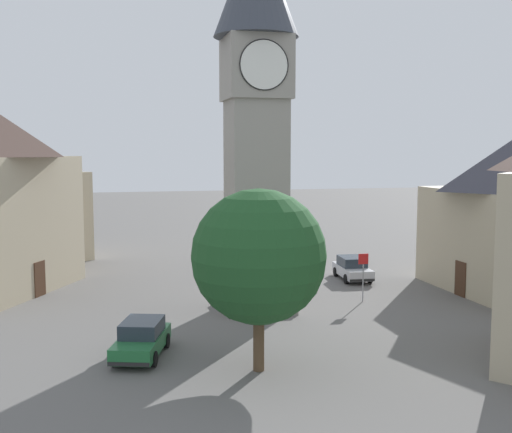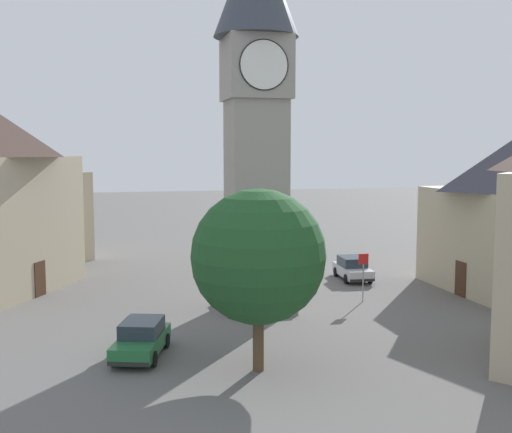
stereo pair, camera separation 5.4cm
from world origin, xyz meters
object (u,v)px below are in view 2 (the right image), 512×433
(tree, at_px, (258,257))
(road_sign, at_px, (363,269))
(car_blue_kerb, at_px, (353,268))
(car_red_corner, at_px, (246,269))
(pedestrian, at_px, (243,256))
(building_shop_left, at_px, (29,196))
(clock_tower, at_px, (256,85))
(car_silver_kerb, at_px, (141,339))

(tree, xyz_separation_m, road_sign, (8.59, 9.52, -2.68))
(car_blue_kerb, relative_size, road_sign, 1.52)
(car_red_corner, distance_m, pedestrian, 3.69)
(building_shop_left, bearing_deg, clock_tower, -54.22)
(tree, distance_m, road_sign, 13.10)
(pedestrian, xyz_separation_m, building_shop_left, (-15.42, 7.50, 4.15))
(car_red_corner, relative_size, pedestrian, 2.63)
(clock_tower, bearing_deg, tree, -103.27)
(clock_tower, height_order, car_red_corner, clock_tower)
(car_blue_kerb, relative_size, tree, 0.59)
(clock_tower, xyz_separation_m, road_sign, (6.37, 0.14, -10.21))
(car_silver_kerb, xyz_separation_m, pedestrian, (8.41, 17.91, 0.25))
(car_blue_kerb, height_order, car_silver_kerb, same)
(car_blue_kerb, relative_size, car_silver_kerb, 0.96)
(building_shop_left, distance_m, road_sign, 27.60)
(road_sign, bearing_deg, clock_tower, -178.78)
(car_silver_kerb, distance_m, building_shop_left, 26.73)
(car_red_corner, bearing_deg, building_shop_left, 143.14)
(car_red_corner, bearing_deg, tree, -101.41)
(car_red_corner, distance_m, building_shop_left, 19.08)
(car_silver_kerb, xyz_separation_m, car_red_corner, (7.85, 14.27, 0.00))
(car_red_corner, xyz_separation_m, tree, (-3.46, -17.14, 3.82))
(car_blue_kerb, distance_m, building_shop_left, 25.67)
(car_red_corner, relative_size, building_shop_left, 0.44)
(car_silver_kerb, bearing_deg, pedestrian, 64.84)
(car_red_corner, xyz_separation_m, pedestrian, (0.56, 3.64, 0.25))
(car_red_corner, relative_size, road_sign, 1.59)
(car_red_corner, height_order, tree, tree)
(pedestrian, bearing_deg, car_red_corner, -98.80)
(car_red_corner, bearing_deg, car_silver_kerb, -118.81)
(car_red_corner, height_order, road_sign, road_sign)
(car_red_corner, distance_m, tree, 17.89)
(clock_tower, height_order, building_shop_left, clock_tower)
(car_blue_kerb, bearing_deg, building_shop_left, 149.65)
(car_silver_kerb, xyz_separation_m, building_shop_left, (-7.01, 25.41, 4.40))
(car_blue_kerb, height_order, road_sign, road_sign)
(pedestrian, xyz_separation_m, tree, (-4.02, -20.77, 3.57))
(pedestrian, relative_size, tree, 0.23)
(tree, bearing_deg, car_silver_kerb, 146.90)
(clock_tower, xyz_separation_m, building_shop_left, (-13.61, 18.89, -6.95))
(clock_tower, relative_size, car_blue_kerb, 4.87)
(car_silver_kerb, distance_m, car_red_corner, 16.29)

